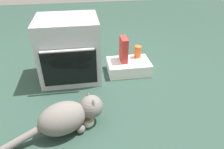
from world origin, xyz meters
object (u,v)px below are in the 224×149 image
food_bowl (87,120)px  sauce_jar (138,52)px  pantry_cabinet (129,67)px  cat (69,116)px  oven (69,49)px  cereal_box (124,50)px

food_bowl → sauce_jar: (0.65, 0.85, 0.18)m
pantry_cabinet → cat: cat is taller
pantry_cabinet → food_bowl: pantry_cabinet is taller
pantry_cabinet → food_bowl: 0.92m
oven → cereal_box: 0.60m
pantry_cabinet → sauce_jar: bearing=35.6°
cat → cereal_box: bearing=34.8°
cat → sauce_jar: bearing=29.3°
cat → sauce_jar: 1.20m
food_bowl → cereal_box: bearing=59.5°
sauce_jar → cat: bearing=-131.4°
oven → food_bowl: 0.84m
cat → cereal_box: cereal_box is taller
pantry_cabinet → cereal_box: cereal_box is taller
cat → cereal_box: 1.04m
pantry_cabinet → cat: (-0.67, -0.81, 0.08)m
pantry_cabinet → oven: bearing=179.3°
cat → sauce_jar: sauce_jar is taller
food_bowl → oven: bearing=99.7°
food_bowl → cereal_box: cereal_box is taller
cat → cereal_box: (0.61, 0.84, 0.13)m
food_bowl → cat: size_ratio=0.15×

